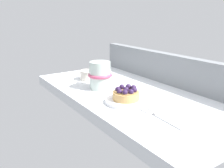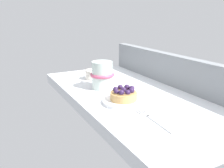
# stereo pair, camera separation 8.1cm
# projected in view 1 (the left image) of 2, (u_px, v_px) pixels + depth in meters

# --- Properties ---
(ground_plane) EXTENTS (0.80, 0.41, 0.04)m
(ground_plane) POSITION_uv_depth(u_px,v_px,m) (131.00, 97.00, 0.87)
(ground_plane) COLOR silver
(window_rail_back) EXTENTS (0.79, 0.04, 0.12)m
(window_rail_back) POSITION_uv_depth(u_px,v_px,m) (169.00, 69.00, 0.94)
(window_rail_back) COLOR gray
(window_rail_back) RESTS_ON ground_plane
(dessert_plate) EXTENTS (0.13, 0.13, 0.01)m
(dessert_plate) POSITION_uv_depth(u_px,v_px,m) (126.00, 101.00, 0.76)
(dessert_plate) COLOR white
(dessert_plate) RESTS_ON ground_plane
(raspberry_tart) EXTENTS (0.08, 0.08, 0.04)m
(raspberry_tart) POSITION_uv_depth(u_px,v_px,m) (126.00, 94.00, 0.75)
(raspberry_tart) COLOR tan
(raspberry_tart) RESTS_ON dessert_plate
(coffee_mug) EXTENTS (0.13, 0.09, 0.10)m
(coffee_mug) POSITION_uv_depth(u_px,v_px,m) (100.00, 75.00, 0.88)
(coffee_mug) COLOR silver
(coffee_mug) RESTS_ON ground_plane
(dessert_fork) EXTENTS (0.16, 0.03, 0.01)m
(dessert_fork) POSITION_uv_depth(u_px,v_px,m) (160.00, 117.00, 0.65)
(dessert_fork) COLOR silver
(dessert_fork) RESTS_ON ground_plane
(sugar_bowl) EXTENTS (0.07, 0.07, 0.04)m
(sugar_bowl) POSITION_uv_depth(u_px,v_px,m) (87.00, 75.00, 1.01)
(sugar_bowl) COLOR silver
(sugar_bowl) RESTS_ON ground_plane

